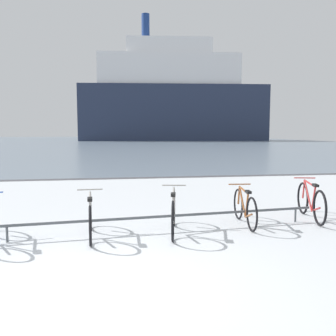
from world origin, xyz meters
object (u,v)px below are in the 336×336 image
object	(u,v)px
bicycle_1	(90,217)
bicycle_4	(311,202)
bicycle_3	(245,207)
ferry_ship	(172,99)
bicycle_2	(173,213)

from	to	relation	value
bicycle_1	bicycle_4	size ratio (longest dim) A/B	0.97
bicycle_1	bicycle_3	world-z (taller)	bicycle_1
bicycle_3	ferry_ship	xyz separation A→B (m)	(9.64, 64.77, 7.81)
bicycle_2	ferry_ship	distance (m)	66.50
bicycle_1	bicycle_2	distance (m)	1.48
ferry_ship	bicycle_3	bearing A→B (deg)	-98.47
bicycle_2	bicycle_3	bearing A→B (deg)	12.68
bicycle_2	bicycle_3	distance (m)	1.52
bicycle_1	ferry_ship	bearing A→B (deg)	79.05
ferry_ship	bicycle_2	bearing A→B (deg)	-99.70
bicycle_1	ferry_ship	world-z (taller)	ferry_ship
bicycle_2	bicycle_3	world-z (taller)	bicycle_2
bicycle_3	ferry_ship	bearing A→B (deg)	81.53
bicycle_3	bicycle_4	bearing A→B (deg)	8.06
ferry_ship	bicycle_1	bearing A→B (deg)	-100.95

